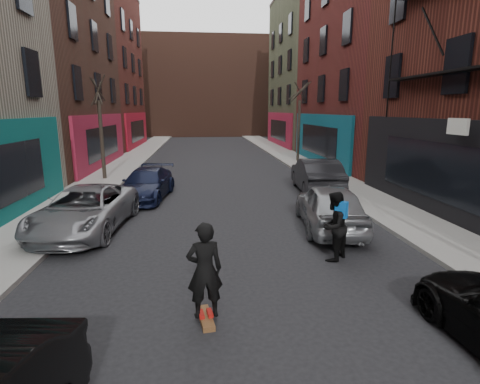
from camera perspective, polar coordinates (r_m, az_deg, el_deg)
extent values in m
cube|color=gray|center=(33.56, -15.16, 5.60)|extent=(2.50, 84.00, 0.13)
cube|color=gray|center=(33.88, 6.30, 6.02)|extent=(2.50, 84.00, 0.13)
cube|color=#47281E|center=(59.01, -5.25, 15.49)|extent=(40.00, 10.00, 14.00)
imported|color=gray|center=(12.88, -22.52, -2.49)|extent=(2.76, 5.23, 1.40)
imported|color=black|center=(16.76, -14.06, 1.19)|extent=(2.38, 4.65, 1.29)
imported|color=gray|center=(12.46, 13.46, -2.09)|extent=(2.34, 4.62, 1.51)
imported|color=black|center=(17.96, 11.54, 2.54)|extent=(2.11, 4.97, 1.59)
cube|color=brown|center=(7.30, -5.26, -18.57)|extent=(0.34, 0.82, 0.10)
imported|color=black|center=(6.86, -5.41, -11.79)|extent=(0.71, 0.52, 1.79)
imported|color=black|center=(9.86, 14.08, -5.10)|extent=(1.10, 1.09, 1.80)
cube|color=blue|center=(9.66, 15.18, -2.58)|extent=(0.31, 0.31, 0.42)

